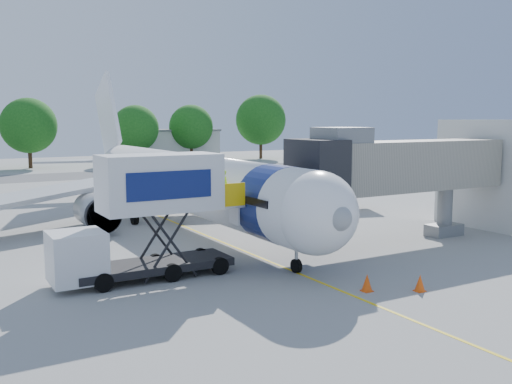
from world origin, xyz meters
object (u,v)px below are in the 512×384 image
aircraft (181,181)px  catering_hiloader (146,217)px  jet_bridge (390,167)px  ground_tug (439,287)px

aircraft → catering_hiloader: (-6.27, -11.12, -0.19)m
jet_bridge → aircraft: bearing=125.7°
jet_bridge → ground_tug: size_ratio=4.01×
ground_tug → jet_bridge: bearing=52.8°
aircraft → ground_tug: bearing=-84.2°
jet_bridge → catering_hiloader: bearing=-180.0°
aircraft → jet_bridge: aircraft is taller
aircraft → catering_hiloader: 12.77m
jet_bridge → ground_tug: bearing=-123.2°
catering_hiloader → ground_tug: bearing=-47.5°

